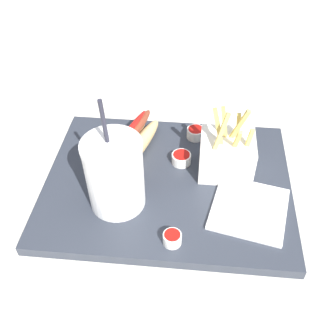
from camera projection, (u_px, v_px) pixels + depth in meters
ground_plane at (168, 190)px, 0.75m from camera, size 2.40×2.40×0.02m
food_tray at (168, 183)px, 0.74m from camera, size 0.46×0.35×0.02m
soda_cup at (115, 174)px, 0.65m from camera, size 0.10×0.10×0.22m
fries_basket at (227, 155)px, 0.72m from camera, size 0.10×0.08×0.15m
hot_dog_1 at (132, 142)px, 0.77m from camera, size 0.11×0.19×0.06m
ketchup_cup_1 at (196, 133)px, 0.81m from camera, size 0.04×0.04×0.02m
ketchup_cup_2 at (181, 158)px, 0.76m from camera, size 0.04×0.04×0.02m
ketchup_cup_3 at (172, 238)px, 0.62m from camera, size 0.03×0.03×0.02m
napkin_stack at (249, 209)px, 0.68m from camera, size 0.15×0.15×0.01m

